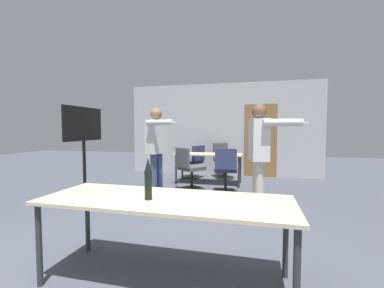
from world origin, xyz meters
TOP-DOWN VIEW (x-y plane):
  - back_wall at (0.03, 6.04)m, footprint 5.59×0.12m
  - conference_table_near at (0.22, 0.58)m, footprint 2.18×0.77m
  - conference_table_far at (-0.14, 4.68)m, footprint 1.63×0.67m
  - tv_screen at (-2.25, 2.78)m, footprint 0.44×1.09m
  - person_left_plaid at (1.04, 2.76)m, footprint 0.89×0.67m
  - person_far_watching at (-0.95, 3.31)m, footprint 0.75×0.78m
  - office_chair_far_right at (-0.68, 5.34)m, footprint 0.68×0.66m
  - office_chair_mid_tucked at (0.10, 5.57)m, footprint 0.66×0.68m
  - office_chair_near_pushed at (-0.44, 3.92)m, footprint 0.67×0.69m
  - office_chair_far_left at (0.37, 3.85)m, footprint 0.52×0.58m
  - beer_bottle at (0.09, 0.51)m, footprint 0.06×0.06m

SIDE VIEW (x-z plane):
  - office_chair_far_right at x=-0.68m, z-range -0.04..0.87m
  - office_chair_near_pushed at x=-0.44m, z-range -0.03..0.92m
  - office_chair_far_left at x=0.37m, z-range -0.02..0.93m
  - office_chair_mid_tucked at x=0.10m, z-range -0.02..0.93m
  - conference_table_far at x=-0.14m, z-range 0.29..1.04m
  - conference_table_near at x=0.22m, z-range 0.31..1.06m
  - beer_bottle at x=0.09m, z-range 0.74..1.10m
  - person_left_plaid at x=1.04m, z-range 0.18..1.93m
  - person_far_watching at x=-0.95m, z-range 0.19..1.96m
  - tv_screen at x=-2.25m, z-range 0.24..2.01m
  - back_wall at x=0.03m, z-range -0.01..2.67m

